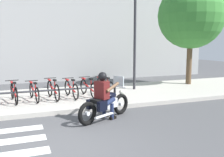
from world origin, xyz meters
TOP-DOWN VIEW (x-y plane):
  - ground_plane at (0.00, 0.00)m, footprint 48.00×48.00m
  - sidewalk at (0.00, 4.80)m, footprint 24.00×4.40m
  - motorcycle at (1.76, 1.65)m, footprint 1.96×1.13m
  - rider at (1.69, 1.62)m, footprint 0.77×0.71m
  - bicycle_2 at (-0.84, 4.40)m, footprint 0.48×1.69m
  - bicycle_3 at (-0.13, 4.40)m, footprint 0.48×1.67m
  - bicycle_4 at (0.57, 4.40)m, footprint 0.48×1.67m
  - bicycle_5 at (1.28, 4.40)m, footprint 0.48×1.58m
  - bicycle_6 at (1.98, 4.40)m, footprint 0.48×1.69m
  - bicycle_7 at (2.69, 4.40)m, footprint 0.48×1.67m
  - bike_rack at (0.22, 3.85)m, footprint 5.54×0.07m
  - street_lamp at (4.43, 5.20)m, footprint 0.28×0.28m
  - tree_near_rack at (7.82, 5.60)m, footprint 3.40×3.40m

SIDE VIEW (x-z plane):
  - ground_plane at x=0.00m, z-range 0.00..0.00m
  - sidewalk at x=0.00m, z-range 0.00..0.15m
  - motorcycle at x=1.76m, z-range -0.16..1.10m
  - bicycle_3 at x=-0.13m, z-range 0.12..0.84m
  - bicycle_5 at x=1.28m, z-range 0.12..0.88m
  - bicycle_2 at x=-0.84m, z-range 0.12..0.89m
  - bicycle_6 at x=1.98m, z-range 0.12..0.89m
  - bicycle_7 at x=2.69m, z-range 0.12..0.89m
  - bicycle_4 at x=0.57m, z-range 0.11..0.91m
  - bike_rack at x=0.22m, z-range 0.33..0.82m
  - rider at x=1.69m, z-range 0.11..1.57m
  - street_lamp at x=4.43m, z-range 0.46..4.98m
  - tree_near_rack at x=7.82m, z-range 0.99..6.40m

